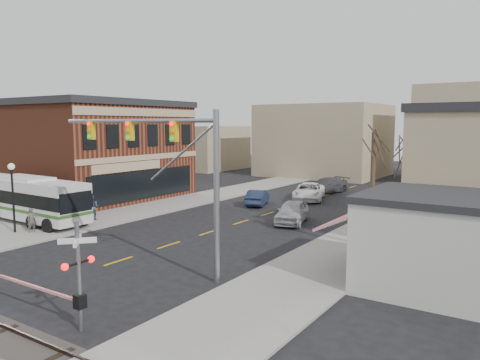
% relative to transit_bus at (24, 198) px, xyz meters
% --- Properties ---
extents(ground, '(160.00, 160.00, 0.00)m').
position_rel_transit_bus_xyz_m(ground, '(13.79, -5.25, -1.83)').
color(ground, black).
rests_on(ground, ground).
extents(sidewalk_west, '(5.00, 60.00, 0.12)m').
position_rel_transit_bus_xyz_m(sidewalk_west, '(4.29, 14.75, -1.77)').
color(sidewalk_west, gray).
rests_on(sidewalk_west, ground).
extents(sidewalk_east, '(5.00, 60.00, 0.12)m').
position_rel_transit_bus_xyz_m(sidewalk_east, '(23.29, 14.75, -1.77)').
color(sidewalk_east, gray).
rests_on(sidewalk_east, ground).
extents(brick_building, '(30.40, 15.40, 9.60)m').
position_rel_transit_bus_xyz_m(brick_building, '(-13.19, 10.75, 2.98)').
color(brick_building, brown).
rests_on(brick_building, ground).
extents(awning_shop, '(9.74, 6.20, 4.30)m').
position_rel_transit_bus_xyz_m(awning_shop, '(29.76, 1.75, 0.33)').
color(awning_shop, beige).
rests_on(awning_shop, ground).
extents(tree_east_a, '(0.28, 0.28, 6.75)m').
position_rel_transit_bus_xyz_m(tree_east_a, '(24.29, 6.75, 1.66)').
color(tree_east_a, '#382B21').
rests_on(tree_east_a, sidewalk_east).
extents(tree_east_b, '(0.28, 0.28, 6.30)m').
position_rel_transit_bus_xyz_m(tree_east_b, '(24.59, 12.75, 1.44)').
color(tree_east_b, '#382B21').
rests_on(tree_east_b, sidewalk_east).
extents(tree_east_c, '(0.28, 0.28, 7.20)m').
position_rel_transit_bus_xyz_m(tree_east_c, '(24.79, 20.75, 1.89)').
color(tree_east_c, '#382B21').
rests_on(tree_east_c, sidewalk_east).
extents(transit_bus, '(12.68, 3.06, 3.25)m').
position_rel_transit_bus_xyz_m(transit_bus, '(0.00, 0.00, 0.00)').
color(transit_bus, silver).
rests_on(transit_bus, ground).
extents(traffic_signal_mast, '(10.50, 0.30, 8.00)m').
position_rel_transit_bus_xyz_m(traffic_signal_mast, '(17.34, -3.01, 3.93)').
color(traffic_signal_mast, gray).
rests_on(traffic_signal_mast, ground).
extents(rr_crossing_east, '(5.60, 1.36, 4.00)m').
position_rel_transit_bus_xyz_m(rr_crossing_east, '(18.79, -9.88, 0.14)').
color(rr_crossing_east, gray).
rests_on(rr_crossing_east, ground).
extents(street_lamp, '(0.44, 0.44, 4.65)m').
position_rel_transit_bus_xyz_m(street_lamp, '(3.16, -2.71, 1.58)').
color(street_lamp, black).
rests_on(street_lamp, sidewalk_west).
extents(car_a, '(3.19, 5.22, 1.66)m').
position_rel_transit_bus_xyz_m(car_a, '(17.06, 10.71, -1.00)').
color(car_a, '#B3B2B7').
rests_on(car_a, ground).
extents(car_b, '(2.88, 4.53, 1.41)m').
position_rel_transit_bus_xyz_m(car_b, '(10.90, 15.91, -1.13)').
color(car_b, '#18223D').
rests_on(car_b, ground).
extents(car_c, '(4.52, 6.48, 1.64)m').
position_rel_transit_bus_xyz_m(car_c, '(13.56, 21.11, -1.01)').
color(car_c, white).
rests_on(car_c, ground).
extents(car_d, '(3.91, 6.00, 1.62)m').
position_rel_transit_bus_xyz_m(car_d, '(13.15, 26.31, -1.02)').
color(car_d, '#403F45').
rests_on(car_d, ground).
extents(pedestrian_near, '(0.55, 0.69, 1.64)m').
position_rel_transit_bus_xyz_m(pedestrian_near, '(4.11, -2.06, -0.89)').
color(pedestrian_near, '#594C47').
rests_on(pedestrian_near, sidewalk_west).
extents(pedestrian_far, '(1.15, 1.06, 1.90)m').
position_rel_transit_bus_xyz_m(pedestrian_far, '(4.25, 2.88, -0.76)').
color(pedestrian_far, '#374660').
rests_on(pedestrian_far, sidewalk_west).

